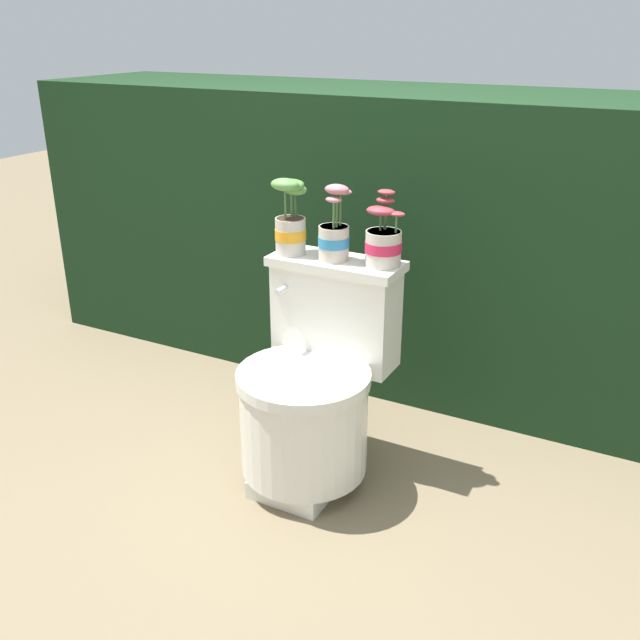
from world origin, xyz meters
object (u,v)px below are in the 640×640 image
at_px(potted_plant_middle, 383,242).
at_px(toilet, 313,393).
at_px(potted_plant_midleft, 334,234).
at_px(potted_plant_left, 290,219).

bearing_deg(potted_plant_middle, toilet, -131.81).
xyz_separation_m(potted_plant_midleft, potted_plant_middle, (0.16, 0.02, -0.01)).
xyz_separation_m(toilet, potted_plant_midleft, (-0.00, 0.15, 0.50)).
bearing_deg(toilet, potted_plant_middle, 48.19).
bearing_deg(potted_plant_midleft, toilet, -89.07).
bearing_deg(potted_plant_left, potted_plant_midleft, 0.66).
bearing_deg(potted_plant_middle, potted_plant_left, -175.60).
relative_size(potted_plant_left, potted_plant_middle, 1.06).
xyz_separation_m(toilet, potted_plant_left, (-0.16, 0.15, 0.53)).
distance_m(toilet, potted_plant_midleft, 0.52).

